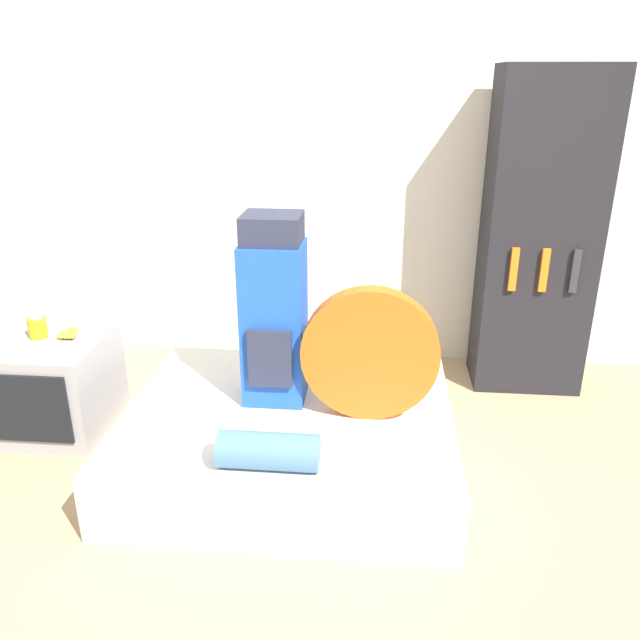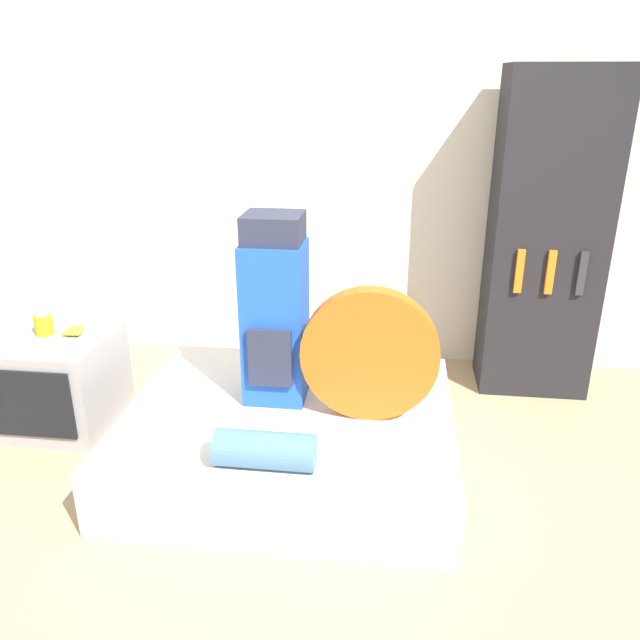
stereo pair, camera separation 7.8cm
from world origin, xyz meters
The scene contains 10 objects.
ground_plane centered at (0.00, 0.00, 0.00)m, with size 16.00×16.00×0.00m, color tan.
wall_back centered at (0.00, 1.97, 1.30)m, with size 8.00×0.05×2.60m.
bed centered at (-0.07, 0.65, 0.15)m, with size 1.51×1.27×0.30m.
backpack centered at (-0.15, 0.76, 0.73)m, with size 0.28×0.29×0.89m.
tent_bag centered at (0.29, 0.63, 0.61)m, with size 0.61×0.09×0.61m.
sleeping_roll centered at (-0.09, 0.18, 0.38)m, with size 0.40×0.15×0.15m.
television centered at (-1.35, 0.88, 0.25)m, with size 0.54×0.57×0.49m.
canister centered at (-1.41, 0.92, 0.55)m, with size 0.09×0.09×0.12m.
banana_bunch centered at (-1.26, 0.95, 0.51)m, with size 0.11×0.14×0.04m.
bookshelf centered at (1.22, 1.66, 0.91)m, with size 0.61×0.41×1.81m.
Camera 2 is at (0.39, -1.88, 1.76)m, focal length 35.00 mm.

